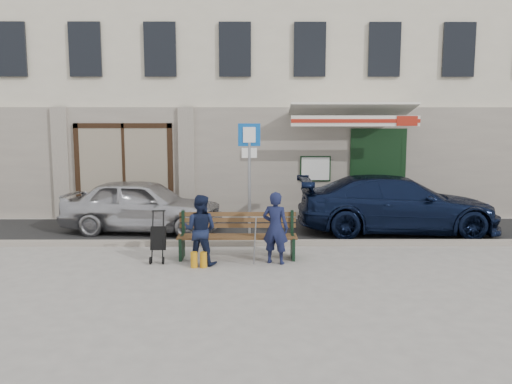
{
  "coord_description": "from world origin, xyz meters",
  "views": [
    {
      "loc": [
        0.5,
        -9.44,
        2.64
      ],
      "look_at": [
        0.57,
        1.6,
        1.2
      ],
      "focal_mm": 35.0,
      "sensor_mm": 36.0,
      "label": 1
    }
  ],
  "objects_px": {
    "car_silver": "(143,205)",
    "bench": "(235,236)",
    "car_navy": "(397,204)",
    "woman": "(200,230)",
    "parking_sign": "(249,163)",
    "stroller": "(158,239)",
    "man": "(275,228)"
  },
  "relations": [
    {
      "from": "parking_sign",
      "to": "stroller",
      "type": "xyz_separation_m",
      "value": [
        -1.78,
        -1.59,
        -1.38
      ]
    },
    {
      "from": "bench",
      "to": "stroller",
      "type": "height_order",
      "value": "stroller"
    },
    {
      "from": "car_navy",
      "to": "woman",
      "type": "height_order",
      "value": "car_navy"
    },
    {
      "from": "parking_sign",
      "to": "stroller",
      "type": "relative_size",
      "value": 2.71
    },
    {
      "from": "car_navy",
      "to": "car_silver",
      "type": "bearing_deg",
      "value": 90.57
    },
    {
      "from": "car_navy",
      "to": "stroller",
      "type": "xyz_separation_m",
      "value": [
        -5.48,
        -2.73,
        -0.27
      ]
    },
    {
      "from": "car_navy",
      "to": "woman",
      "type": "bearing_deg",
      "value": 123.68
    },
    {
      "from": "man",
      "to": "car_silver",
      "type": "bearing_deg",
      "value": -23.49
    },
    {
      "from": "parking_sign",
      "to": "man",
      "type": "height_order",
      "value": "parking_sign"
    },
    {
      "from": "parking_sign",
      "to": "bench",
      "type": "height_order",
      "value": "parking_sign"
    },
    {
      "from": "parking_sign",
      "to": "bench",
      "type": "relative_size",
      "value": 1.13
    },
    {
      "from": "car_silver",
      "to": "bench",
      "type": "xyz_separation_m",
      "value": [
        2.41,
        -2.58,
        -0.22
      ]
    },
    {
      "from": "car_navy",
      "to": "stroller",
      "type": "height_order",
      "value": "car_navy"
    },
    {
      "from": "man",
      "to": "woman",
      "type": "height_order",
      "value": "man"
    },
    {
      "from": "car_navy",
      "to": "woman",
      "type": "relative_size",
      "value": 3.65
    },
    {
      "from": "bench",
      "to": "woman",
      "type": "height_order",
      "value": "woman"
    },
    {
      "from": "parking_sign",
      "to": "woman",
      "type": "xyz_separation_m",
      "value": [
        -0.93,
        -1.78,
        -1.15
      ]
    },
    {
      "from": "car_silver",
      "to": "car_navy",
      "type": "bearing_deg",
      "value": -84.45
    },
    {
      "from": "car_silver",
      "to": "bench",
      "type": "distance_m",
      "value": 3.54
    },
    {
      "from": "car_navy",
      "to": "parking_sign",
      "type": "distance_m",
      "value": 4.02
    },
    {
      "from": "car_navy",
      "to": "bench",
      "type": "xyz_separation_m",
      "value": [
        -3.97,
        -2.49,
        -0.26
      ]
    },
    {
      "from": "car_silver",
      "to": "woman",
      "type": "xyz_separation_m",
      "value": [
        1.76,
        -3.02,
        -0.0
      ]
    },
    {
      "from": "bench",
      "to": "parking_sign",
      "type": "bearing_deg",
      "value": 78.3
    },
    {
      "from": "parking_sign",
      "to": "stroller",
      "type": "bearing_deg",
      "value": -149.69
    },
    {
      "from": "bench",
      "to": "stroller",
      "type": "xyz_separation_m",
      "value": [
        -1.5,
        -0.24,
        -0.01
      ]
    },
    {
      "from": "parking_sign",
      "to": "man",
      "type": "bearing_deg",
      "value": -84.9
    },
    {
      "from": "car_silver",
      "to": "man",
      "type": "height_order",
      "value": "man"
    },
    {
      "from": "car_navy",
      "to": "man",
      "type": "bearing_deg",
      "value": 133.51
    },
    {
      "from": "car_silver",
      "to": "parking_sign",
      "type": "distance_m",
      "value": 3.18
    },
    {
      "from": "man",
      "to": "car_navy",
      "type": "bearing_deg",
      "value": -118.65
    },
    {
      "from": "parking_sign",
      "to": "woman",
      "type": "bearing_deg",
      "value": -129.1
    },
    {
      "from": "car_navy",
      "to": "woman",
      "type": "xyz_separation_m",
      "value": [
        -4.63,
        -2.92,
        -0.04
      ]
    }
  ]
}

